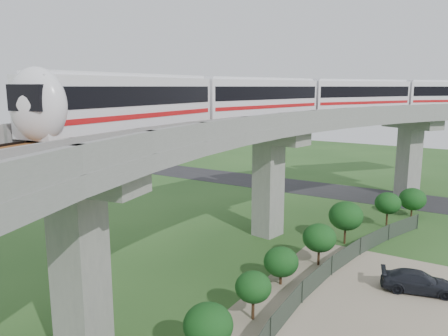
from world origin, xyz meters
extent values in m
plane|color=#274C1E|center=(0.00, 0.00, 0.00)|extent=(160.00, 160.00, 0.00)
cube|color=#232326|center=(0.00, 30.00, 0.01)|extent=(60.00, 8.00, 0.03)
cube|color=#99968E|center=(9.12, 31.80, 4.20)|extent=(2.86, 2.93, 8.40)
cube|color=#99968E|center=(9.12, 31.80, 9.00)|extent=(7.21, 5.74, 1.20)
cube|color=#99968E|center=(0.91, 10.42, 4.20)|extent=(2.35, 2.51, 8.40)
cube|color=#99968E|center=(0.91, 10.42, 9.00)|extent=(7.31, 3.58, 1.20)
cube|color=#99968E|center=(0.91, -10.42, 4.20)|extent=(2.35, 2.51, 8.40)
cube|color=#99968E|center=(0.91, -10.42, 9.00)|extent=(7.31, 3.58, 1.20)
cube|color=gray|center=(6.19, 26.54, 10.00)|extent=(16.42, 20.91, 0.80)
cube|color=gray|center=(2.33, 28.44, 10.90)|extent=(8.66, 17.08, 1.00)
cube|color=gray|center=(10.04, 24.64, 10.90)|extent=(8.66, 17.08, 1.00)
cube|color=brown|center=(4.21, 27.51, 10.46)|extent=(10.68, 18.08, 0.12)
cube|color=black|center=(4.21, 27.51, 10.58)|extent=(9.69, 17.59, 0.12)
cube|color=brown|center=(8.16, 25.56, 10.46)|extent=(10.68, 18.08, 0.12)
cube|color=black|center=(8.16, 25.56, 10.58)|extent=(9.69, 17.59, 0.12)
cube|color=gray|center=(0.70, 9.13, 10.00)|extent=(11.77, 20.03, 0.80)
cube|color=gray|center=(-3.55, 9.78, 10.90)|extent=(3.22, 18.71, 1.00)
cube|color=gray|center=(4.95, 8.47, 10.90)|extent=(3.22, 18.71, 1.00)
cube|color=brown|center=(-1.48, 9.46, 10.46)|extent=(5.44, 19.05, 0.12)
cube|color=black|center=(-1.48, 9.46, 10.58)|extent=(4.35, 18.88, 0.12)
cube|color=brown|center=(2.87, 8.79, 10.46)|extent=(5.44, 19.05, 0.12)
cube|color=black|center=(2.87, 8.79, 10.58)|extent=(4.35, 18.88, 0.12)
cube|color=gray|center=(0.70, -9.13, 10.00)|extent=(11.77, 20.03, 0.80)
cube|color=gray|center=(-3.55, -9.78, 10.90)|extent=(3.22, 18.71, 1.00)
cube|color=gray|center=(4.95, -8.47, 10.90)|extent=(3.22, 18.71, 1.00)
cube|color=brown|center=(-1.48, -9.46, 10.46)|extent=(5.44, 19.05, 0.12)
cube|color=black|center=(-1.48, -9.46, 10.58)|extent=(4.35, 18.88, 0.12)
cube|color=brown|center=(2.87, -8.79, 10.46)|extent=(5.44, 19.05, 0.12)
cube|color=black|center=(2.87, -8.79, 10.58)|extent=(4.35, 18.88, 0.12)
cube|color=white|center=(-2.11, -3.33, 12.24)|extent=(3.50, 15.12, 3.20)
cube|color=white|center=(-2.11, -3.33, 13.94)|extent=(2.92, 14.35, 0.22)
cube|color=black|center=(-2.11, -3.33, 12.69)|extent=(3.53, 14.53, 1.15)
cube|color=red|center=(-2.11, -3.33, 11.49)|extent=(3.53, 14.53, 0.30)
cube|color=black|center=(-2.11, -3.33, 10.78)|extent=(2.58, 12.83, 0.28)
cube|color=white|center=(-0.99, 12.18, 12.24)|extent=(5.59, 15.24, 3.20)
cube|color=white|center=(-0.99, 12.18, 13.94)|extent=(4.91, 14.40, 0.22)
cube|color=black|center=(-0.99, 12.18, 12.69)|extent=(5.53, 14.66, 1.15)
cube|color=red|center=(-0.99, 12.18, 11.49)|extent=(5.53, 14.66, 0.30)
cube|color=black|center=(-0.99, 12.18, 10.78)|extent=(4.36, 12.88, 0.28)
cube|color=white|center=(3.94, 26.94, 12.24)|extent=(8.93, 14.69, 3.20)
cube|color=white|center=(3.94, 26.94, 13.94)|extent=(8.12, 13.78, 0.22)
cube|color=black|center=(3.94, 26.94, 12.69)|extent=(8.72, 14.17, 1.15)
cube|color=red|center=(3.94, 26.94, 11.49)|extent=(8.72, 14.17, 0.30)
cube|color=black|center=(3.94, 26.94, 10.78)|extent=(7.24, 12.31, 0.28)
ellipsoid|color=white|center=(-1.30, -10.54, 12.39)|extent=(3.59, 2.36, 3.64)
cylinder|color=#2D382D|center=(12.25, 19.29, 0.75)|extent=(0.08, 0.08, 1.50)
cube|color=#2D382D|center=(11.38, 16.98, 0.75)|extent=(1.69, 4.77, 1.40)
cylinder|color=#2D382D|center=(10.62, 14.63, 0.75)|extent=(0.08, 0.08, 1.50)
cube|color=#2D382D|center=(9.98, 12.24, 0.75)|extent=(1.23, 4.91, 1.40)
cylinder|color=#2D382D|center=(9.45, 9.83, 0.75)|extent=(0.08, 0.08, 1.50)
cube|color=#2D382D|center=(9.03, 7.39, 0.75)|extent=(0.75, 4.99, 1.40)
cylinder|color=#2D382D|center=(8.74, 4.94, 0.75)|extent=(0.08, 0.08, 1.50)
cube|color=#2D382D|center=(8.56, 2.47, 0.75)|extent=(0.27, 5.04, 1.40)
cylinder|color=#2D382D|center=(8.50, 0.00, 0.75)|extent=(0.08, 0.08, 1.50)
cube|color=#2D382D|center=(8.56, -2.47, 0.75)|extent=(0.27, 5.04, 1.40)
cylinder|color=#2D382D|center=(8.74, -4.94, 0.75)|extent=(0.08, 0.08, 1.50)
cylinder|color=#382314|center=(11.06, 23.38, 0.53)|extent=(0.18, 0.18, 1.05)
ellipsoid|color=#133D17|center=(11.06, 23.38, 1.86)|extent=(2.69, 2.69, 2.28)
cylinder|color=#382314|center=(9.66, 18.24, 0.84)|extent=(0.18, 0.18, 1.69)
ellipsoid|color=#133D17|center=(9.66, 18.24, 2.41)|extent=(2.41, 2.41, 2.05)
cylinder|color=#382314|center=(7.57, 11.83, 0.80)|extent=(0.18, 0.18, 1.61)
ellipsoid|color=#133D17|center=(7.57, 11.83, 2.47)|extent=(2.88, 2.88, 2.45)
cylinder|color=#382314|center=(7.28, 6.19, 0.71)|extent=(0.18, 0.18, 1.42)
ellipsoid|color=#133D17|center=(7.28, 6.19, 2.17)|extent=(2.49, 2.49, 2.12)
cylinder|color=#382314|center=(6.25, 1.68, 0.47)|extent=(0.18, 0.18, 0.94)
ellipsoid|color=#133D17|center=(6.25, 1.68, 1.65)|extent=(2.36, 2.36, 2.01)
cylinder|color=#382314|center=(6.80, -3.30, 0.70)|extent=(0.18, 0.18, 1.39)
ellipsoid|color=#133D17|center=(6.80, -3.30, 2.02)|extent=(2.10, 2.10, 1.79)
ellipsoid|color=#133D17|center=(7.20, -8.49, 2.36)|extent=(2.36, 2.36, 2.01)
imported|color=black|center=(14.35, 5.46, 0.72)|extent=(5.04, 3.05, 1.36)
camera|label=1|loc=(17.67, -23.84, 13.26)|focal=35.00mm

